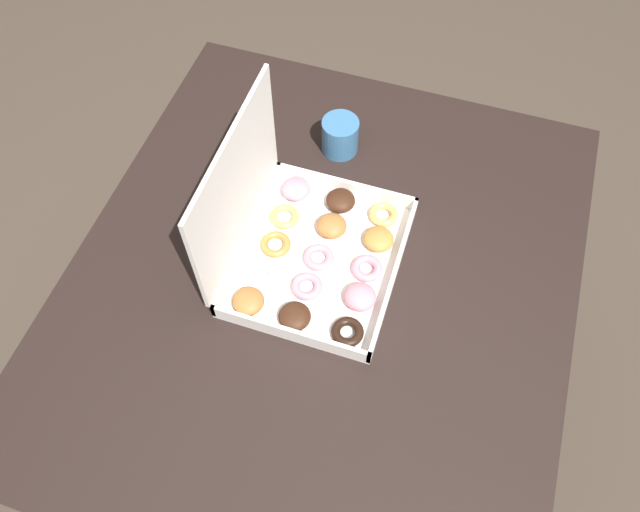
% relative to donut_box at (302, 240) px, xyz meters
% --- Properties ---
extents(ground_plane, '(8.00, 8.00, 0.00)m').
position_rel_donut_box_xyz_m(ground_plane, '(-0.04, -0.05, -0.79)').
color(ground_plane, '#42382D').
extents(dining_table, '(1.14, 0.99, 0.73)m').
position_rel_donut_box_xyz_m(dining_table, '(-0.04, -0.05, -0.15)').
color(dining_table, black).
rests_on(dining_table, ground_plane).
extents(donut_box, '(0.37, 0.32, 0.31)m').
position_rel_donut_box_xyz_m(donut_box, '(0.00, 0.00, 0.00)').
color(donut_box, white).
rests_on(donut_box, dining_table).
extents(coffee_mug, '(0.08, 0.08, 0.08)m').
position_rel_donut_box_xyz_m(coffee_mug, '(0.29, 0.01, -0.01)').
color(coffee_mug, teal).
rests_on(coffee_mug, dining_table).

